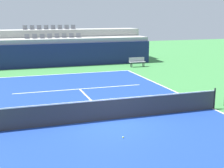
% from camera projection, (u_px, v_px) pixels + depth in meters
% --- Properties ---
extents(ground_plane, '(80.00, 80.00, 0.00)m').
position_uv_depth(ground_plane, '(111.00, 120.00, 14.46)').
color(ground_plane, '#387A3D').
extents(court_surface, '(11.00, 24.00, 0.01)m').
position_uv_depth(court_surface, '(111.00, 120.00, 14.46)').
color(court_surface, navy).
rests_on(court_surface, ground_plane).
extents(baseline_far, '(11.00, 0.10, 0.00)m').
position_uv_depth(baseline_far, '(64.00, 74.00, 25.54)').
color(baseline_far, white).
rests_on(baseline_far, court_surface).
extents(sideline_right, '(0.10, 24.00, 0.00)m').
position_uv_depth(sideline_right, '(213.00, 109.00, 16.13)').
color(sideline_right, white).
rests_on(sideline_right, court_surface).
extents(service_line_far, '(8.26, 0.10, 0.00)m').
position_uv_depth(service_line_far, '(80.00, 89.00, 20.39)').
color(service_line_far, white).
rests_on(service_line_far, court_surface).
extents(centre_service_line, '(0.10, 6.40, 0.00)m').
position_uv_depth(centre_service_line, '(92.00, 102.00, 17.43)').
color(centre_service_line, white).
rests_on(centre_service_line, court_surface).
extents(back_wall, '(18.27, 0.30, 2.11)m').
position_uv_depth(back_wall, '(56.00, 55.00, 28.94)').
color(back_wall, navy).
rests_on(back_wall, ground_plane).
extents(stands_tier_lower, '(18.27, 2.40, 2.50)m').
position_uv_depth(stands_tier_lower, '(54.00, 52.00, 30.15)').
color(stands_tier_lower, '#9E9E99').
rests_on(stands_tier_lower, ground_plane).
extents(stands_tier_upper, '(18.27, 2.40, 3.21)m').
position_uv_depth(stands_tier_upper, '(51.00, 46.00, 32.30)').
color(stands_tier_upper, '#9E9E99').
rests_on(stands_tier_upper, ground_plane).
extents(seating_row_lower, '(5.25, 0.44, 0.44)m').
position_uv_depth(seating_row_lower, '(53.00, 37.00, 29.95)').
color(seating_row_lower, slate).
rests_on(seating_row_lower, stands_tier_lower).
extents(seating_row_upper, '(5.25, 0.44, 0.44)m').
position_uv_depth(seating_row_upper, '(50.00, 28.00, 32.02)').
color(seating_row_upper, slate).
rests_on(seating_row_upper, stands_tier_upper).
extents(tennis_net, '(11.08, 0.08, 1.07)m').
position_uv_depth(tennis_net, '(111.00, 109.00, 14.35)').
color(tennis_net, black).
rests_on(tennis_net, court_surface).
extents(player_bench, '(1.50, 0.40, 0.85)m').
position_uv_depth(player_bench, '(137.00, 61.00, 29.09)').
color(player_bench, '#99999E').
rests_on(player_bench, ground_plane).
extents(tennis_ball_0, '(0.07, 0.07, 0.07)m').
position_uv_depth(tennis_ball_0, '(123.00, 137.00, 12.28)').
color(tennis_ball_0, '#CCE033').
rests_on(tennis_ball_0, court_surface).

